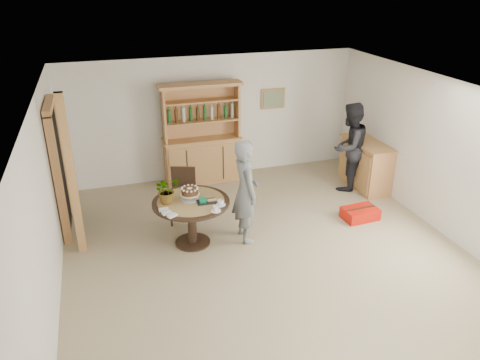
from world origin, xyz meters
name	(u,v)px	position (x,y,z in m)	size (l,w,h in m)	color
ground	(272,262)	(0.00, 0.00, 0.00)	(7.00, 7.00, 0.00)	tan
room_shell	(276,154)	(0.00, 0.01, 1.74)	(6.04, 7.04, 2.52)	white
doorway	(58,168)	(-2.93, 2.00, 1.11)	(0.13, 1.10, 2.18)	black
pine_post	(72,177)	(-2.70, 1.20, 1.25)	(0.12, 0.12, 2.50)	tan
hutch	(202,149)	(-0.30, 3.24, 0.69)	(1.62, 0.54, 2.04)	tan
sideboard	(366,164)	(2.74, 2.00, 0.47)	(0.54, 1.26, 0.94)	tan
dining_table	(191,210)	(-1.02, 0.90, 0.60)	(1.20, 1.20, 0.76)	black
dining_chair	(183,191)	(-0.99, 1.72, 0.54)	(0.54, 0.54, 0.95)	black
birthday_cake	(190,192)	(-1.02, 0.95, 0.88)	(0.30, 0.30, 0.20)	white
flower_vase	(167,190)	(-1.37, 0.95, 0.97)	(0.38, 0.33, 0.42)	#3F7233
gift_tray	(206,201)	(-0.80, 0.77, 0.79)	(0.30, 0.20, 0.08)	black
coffee_cup_a	(221,203)	(-0.62, 0.62, 0.80)	(0.15, 0.15, 0.09)	white
coffee_cup_b	(216,209)	(-0.74, 0.45, 0.79)	(0.15, 0.15, 0.08)	white
napkins	(168,213)	(-1.43, 0.58, 0.77)	(0.24, 0.33, 0.03)	white
teen_boy	(245,191)	(-0.17, 0.80, 0.84)	(0.62, 0.40, 1.69)	slate
adult_person	(349,147)	(2.35, 2.03, 0.87)	(0.85, 0.66, 1.74)	black
red_suitcase	(360,213)	(1.96, 0.81, 0.10)	(0.62, 0.44, 0.21)	red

